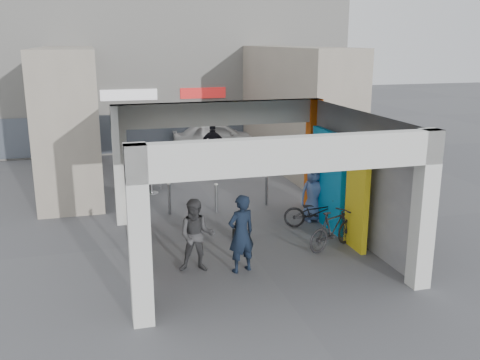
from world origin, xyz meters
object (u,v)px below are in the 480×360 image
object	(u,v)px
bicycle_front	(315,212)
bicycle_rear	(333,229)
cafe_set	(147,182)
man_with_dog	(241,234)
man_back_turned	(196,236)
man_elderly	(313,194)
white_van	(218,136)
man_crates	(213,145)
border_collie	(239,231)
produce_stand	(136,180)

from	to	relation	value
bicycle_front	bicycle_rear	xyz separation A→B (m)	(-0.17, -1.57, 0.05)
cafe_set	man_with_dog	world-z (taller)	man_with_dog
man_back_turned	man_elderly	bearing A→B (deg)	47.26
bicycle_front	man_elderly	bearing A→B (deg)	4.50
man_with_dog	white_van	distance (m)	13.87
man_elderly	man_crates	xyz separation A→B (m)	(-1.31, 7.79, 0.09)
bicycle_rear	bicycle_front	bearing A→B (deg)	-30.00
man_with_dog	man_crates	xyz separation A→B (m)	(1.74, 10.72, -0.01)
man_crates	white_van	distance (m)	3.03
man_with_dog	man_back_turned	size ratio (longest dim) A/B	1.07
cafe_set	border_collie	bearing A→B (deg)	-71.61
border_collie	man_elderly	distance (m)	2.86
cafe_set	man_elderly	distance (m)	6.41
man_elderly	white_van	xyz separation A→B (m)	(-0.42, 10.68, -0.08)
man_with_dog	bicycle_rear	world-z (taller)	man_with_dog
border_collie	white_van	distance (m)	11.95
man_crates	bicycle_rear	size ratio (longest dim) A/B	1.06
cafe_set	man_elderly	world-z (taller)	man_elderly
man_elderly	white_van	size ratio (longest dim) A/B	0.38
cafe_set	man_with_dog	bearing A→B (deg)	-79.29
cafe_set	bicycle_rear	bearing A→B (deg)	-58.87
produce_stand	man_crates	bearing A→B (deg)	19.70
man_elderly	man_crates	distance (m)	7.90
produce_stand	border_collie	world-z (taller)	produce_stand
produce_stand	man_crates	world-z (taller)	man_crates
produce_stand	bicycle_rear	world-z (taller)	bicycle_rear
man_crates	man_elderly	bearing A→B (deg)	122.22
man_back_turned	bicycle_front	world-z (taller)	man_back_turned
white_van	cafe_set	bearing A→B (deg)	153.50
white_van	man_with_dog	bearing A→B (deg)	176.11
produce_stand	white_van	xyz separation A→B (m)	(4.38, 5.67, 0.44)
man_with_dog	produce_stand	bearing A→B (deg)	-94.21
man_with_dog	white_van	size ratio (longest dim) A/B	0.42
man_with_dog	bicycle_front	xyz separation A→B (m)	(2.85, 2.30, -0.46)
man_with_dog	man_elderly	distance (m)	4.23
cafe_set	man_with_dog	distance (m)	7.66
cafe_set	man_crates	distance (m)	4.54
produce_stand	bicycle_rear	size ratio (longest dim) A/B	0.68
man_elderly	bicycle_front	world-z (taller)	man_elderly
cafe_set	man_crates	xyz separation A→B (m)	(3.16, 3.21, 0.58)
border_collie	man_with_dog	size ratio (longest dim) A/B	0.38
man_elderly	man_crates	world-z (taller)	man_crates
man_with_dog	man_back_turned	world-z (taller)	man_with_dog
border_collie	bicycle_rear	size ratio (longest dim) A/B	0.40
cafe_set	bicycle_front	bearing A→B (deg)	-50.68
man_elderly	bicycle_front	bearing A→B (deg)	-105.84
produce_stand	man_with_dog	distance (m)	8.16
man_crates	white_van	bearing A→B (deg)	-84.31
cafe_set	bicycle_front	world-z (taller)	cafe_set
cafe_set	border_collie	size ratio (longest dim) A/B	2.27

